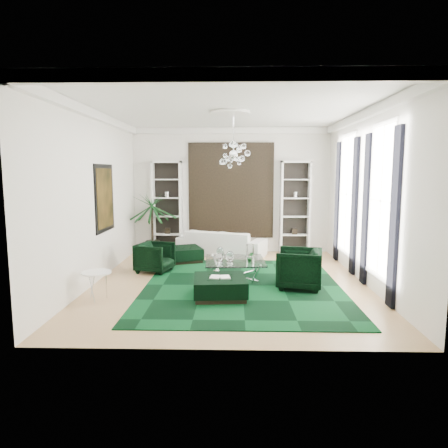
{
  "coord_description": "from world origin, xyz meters",
  "views": [
    {
      "loc": [
        0.1,
        -8.79,
        2.47
      ],
      "look_at": [
        -0.14,
        0.5,
        1.25
      ],
      "focal_mm": 32.0,
      "sensor_mm": 36.0,
      "label": 1
    }
  ],
  "objects_px": {
    "coffee_table": "(235,270)",
    "ottoman_front": "(220,287)",
    "ottoman_side": "(184,255)",
    "palm": "(152,215)",
    "armchair_left": "(155,257)",
    "sofa": "(222,243)",
    "side_table": "(97,286)",
    "armchair_right": "(299,268)"
  },
  "relations": [
    {
      "from": "armchair_left",
      "to": "coffee_table",
      "type": "bearing_deg",
      "value": -93.1
    },
    {
      "from": "coffee_table",
      "to": "ottoman_side",
      "type": "height_order",
      "value": "coffee_table"
    },
    {
      "from": "sofa",
      "to": "armchair_right",
      "type": "xyz_separation_m",
      "value": [
        1.76,
        -3.34,
        0.05
      ]
    },
    {
      "from": "armchair_left",
      "to": "coffee_table",
      "type": "height_order",
      "value": "armchair_left"
    },
    {
      "from": "sofa",
      "to": "armchair_right",
      "type": "distance_m",
      "value": 3.78
    },
    {
      "from": "armchair_left",
      "to": "ottoman_front",
      "type": "height_order",
      "value": "armchair_left"
    },
    {
      "from": "side_table",
      "to": "palm",
      "type": "xyz_separation_m",
      "value": [
        0.18,
        4.46,
        0.92
      ]
    },
    {
      "from": "armchair_left",
      "to": "coffee_table",
      "type": "relative_size",
      "value": 0.6
    },
    {
      "from": "side_table",
      "to": "ottoman_front",
      "type": "bearing_deg",
      "value": 5.12
    },
    {
      "from": "sofa",
      "to": "armchair_left",
      "type": "distance_m",
      "value": 2.59
    },
    {
      "from": "ottoman_front",
      "to": "palm",
      "type": "xyz_separation_m",
      "value": [
        -2.2,
        4.25,
        0.99
      ]
    },
    {
      "from": "coffee_table",
      "to": "palm",
      "type": "distance_m",
      "value": 3.95
    },
    {
      "from": "side_table",
      "to": "palm",
      "type": "height_order",
      "value": "palm"
    },
    {
      "from": "armchair_left",
      "to": "ottoman_side",
      "type": "relative_size",
      "value": 0.89
    },
    {
      "from": "armchair_left",
      "to": "coffee_table",
      "type": "distance_m",
      "value": 2.09
    },
    {
      "from": "coffee_table",
      "to": "palm",
      "type": "bearing_deg",
      "value": 130.64
    },
    {
      "from": "ottoman_side",
      "to": "palm",
      "type": "height_order",
      "value": "palm"
    },
    {
      "from": "coffee_table",
      "to": "side_table",
      "type": "xyz_separation_m",
      "value": [
        -2.67,
        -1.55,
        0.04
      ]
    },
    {
      "from": "sofa",
      "to": "armchair_left",
      "type": "height_order",
      "value": "sofa"
    },
    {
      "from": "sofa",
      "to": "side_table",
      "type": "height_order",
      "value": "sofa"
    },
    {
      "from": "coffee_table",
      "to": "ottoman_front",
      "type": "distance_m",
      "value": 1.37
    },
    {
      "from": "sofa",
      "to": "coffee_table",
      "type": "relative_size",
      "value": 1.91
    },
    {
      "from": "ottoman_side",
      "to": "ottoman_front",
      "type": "xyz_separation_m",
      "value": [
        1.11,
        -3.14,
        0.0
      ]
    },
    {
      "from": "coffee_table",
      "to": "ottoman_front",
      "type": "height_order",
      "value": "coffee_table"
    },
    {
      "from": "armchair_right",
      "to": "palm",
      "type": "distance_m",
      "value": 5.3
    },
    {
      "from": "coffee_table",
      "to": "side_table",
      "type": "distance_m",
      "value": 3.09
    },
    {
      "from": "armchair_left",
      "to": "side_table",
      "type": "distance_m",
      "value": 2.32
    },
    {
      "from": "armchair_left",
      "to": "sofa",
      "type": "bearing_deg",
      "value": -22.46
    },
    {
      "from": "ottoman_side",
      "to": "ottoman_front",
      "type": "height_order",
      "value": "ottoman_front"
    },
    {
      "from": "armchair_left",
      "to": "armchair_right",
      "type": "xyz_separation_m",
      "value": [
        3.35,
        -1.3,
        0.06
      ]
    },
    {
      "from": "armchair_right",
      "to": "side_table",
      "type": "height_order",
      "value": "armchair_right"
    },
    {
      "from": "sofa",
      "to": "coffee_table",
      "type": "height_order",
      "value": "sofa"
    },
    {
      "from": "coffee_table",
      "to": "side_table",
      "type": "height_order",
      "value": "side_table"
    },
    {
      "from": "coffee_table",
      "to": "ottoman_side",
      "type": "xyz_separation_m",
      "value": [
        -1.41,
        1.81,
        -0.03
      ]
    },
    {
      "from": "coffee_table",
      "to": "armchair_left",
      "type": "bearing_deg",
      "value": 161.54
    },
    {
      "from": "coffee_table",
      "to": "ottoman_side",
      "type": "distance_m",
      "value": 2.29
    },
    {
      "from": "palm",
      "to": "ottoman_side",
      "type": "bearing_deg",
      "value": -45.36
    },
    {
      "from": "armchair_right",
      "to": "coffee_table",
      "type": "height_order",
      "value": "armchair_right"
    },
    {
      "from": "side_table",
      "to": "armchair_right",
      "type": "bearing_deg",
      "value": 12.75
    },
    {
      "from": "coffee_table",
      "to": "ottoman_front",
      "type": "xyz_separation_m",
      "value": [
        -0.3,
        -1.34,
        -0.03
      ]
    },
    {
      "from": "sofa",
      "to": "armchair_left",
      "type": "relative_size",
      "value": 3.18
    },
    {
      "from": "sofa",
      "to": "armchair_right",
      "type": "bearing_deg",
      "value": 137.94
    }
  ]
}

